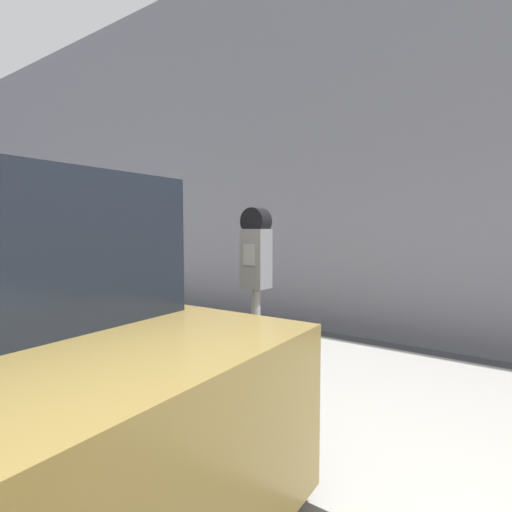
# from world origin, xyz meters

# --- Properties ---
(sidewalk) EXTENTS (24.00, 2.80, 0.14)m
(sidewalk) POSITION_xyz_m (0.00, 2.20, 0.07)
(sidewalk) COLOR #ADAAA3
(sidewalk) RESTS_ON ground_plane
(building_facade) EXTENTS (24.00, 0.30, 5.70)m
(building_facade) POSITION_xyz_m (0.00, 4.44, 2.85)
(building_facade) COLOR gray
(building_facade) RESTS_ON ground_plane
(parking_meter) EXTENTS (0.17, 0.14, 1.49)m
(parking_meter) POSITION_xyz_m (-0.52, 1.12, 1.21)
(parking_meter) COLOR gray
(parking_meter) RESTS_ON sidewalk
(fire_hydrant) EXTENTS (0.23, 0.23, 0.82)m
(fire_hydrant) POSITION_xyz_m (-3.16, 1.17, 0.54)
(fire_hydrant) COLOR #999EA3
(fire_hydrant) RESTS_ON sidewalk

